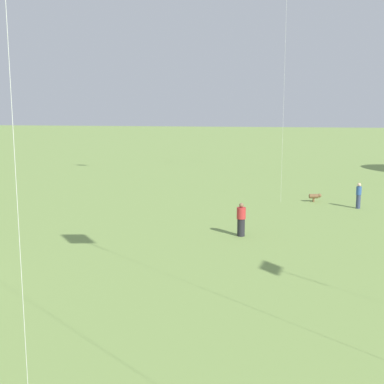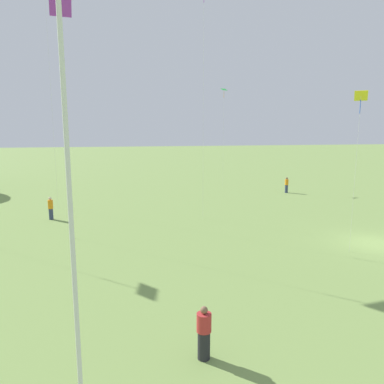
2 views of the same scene
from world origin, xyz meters
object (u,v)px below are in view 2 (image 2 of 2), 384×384
(person_3, at_px, (51,208))
(kite_7, at_px, (224,97))
(kite_5, at_px, (61,13))
(person_0, at_px, (204,333))
(person_4, at_px, (287,185))
(kite_3, at_px, (360,104))

(person_3, distance_m, kite_7, 24.96)
(kite_5, relative_size, kite_7, 1.27)
(person_0, xyz_separation_m, person_4, (28.15, -15.40, -0.01))
(person_3, distance_m, kite_3, 23.35)
(person_4, relative_size, kite_7, 0.15)
(person_0, relative_size, person_4, 1.02)
(person_4, height_order, kite_5, kite_5)
(kite_3, distance_m, kite_7, 25.72)
(person_3, bearing_deg, kite_3, -114.13)
(kite_5, bearing_deg, person_4, -112.05)
(person_3, bearing_deg, kite_7, -44.69)
(kite_3, xyz_separation_m, kite_7, (25.59, 1.03, 2.33))
(kite_5, bearing_deg, kite_7, -92.96)
(kite_3, bearing_deg, kite_5, 59.82)
(person_4, bearing_deg, person_3, 146.97)
(kite_5, distance_m, kite_7, 25.37)
(person_3, height_order, person_4, person_3)
(person_4, xyz_separation_m, kite_7, (6.07, 5.77, 10.01))
(person_0, bearing_deg, kite_3, 157.44)
(person_0, height_order, kite_7, kite_7)
(kite_5, bearing_deg, person_3, -31.61)
(kite_3, relative_size, kite_5, 0.62)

